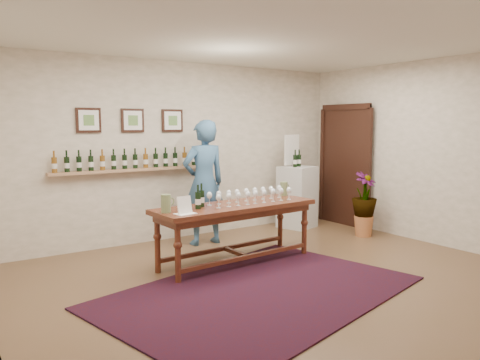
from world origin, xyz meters
TOP-DOWN VIEW (x-y plane):
  - ground at (0.00, 0.00)m, footprint 6.00×6.00m
  - room_shell at (2.11, 1.86)m, footprint 6.00×6.00m
  - rug at (-0.46, -0.28)m, footprint 3.78×2.95m
  - tasting_table at (-0.07, 0.79)m, footprint 2.26×0.83m
  - table_glasses at (0.17, 0.79)m, footprint 1.32×0.31m
  - table_bottles at (-0.59, 0.82)m, footprint 0.30×0.20m
  - pitcher_left at (-1.08, 0.77)m, footprint 0.15×0.15m
  - pitcher_right at (0.92, 1.02)m, footprint 0.14×0.14m
  - menu_card at (-0.93, 0.58)m, footprint 0.25×0.19m
  - display_pedestal at (2.04, 2.00)m, footprint 0.66×0.66m
  - pedestal_bottles at (2.00, 1.98)m, footprint 0.28×0.14m
  - info_sign at (2.00, 2.13)m, footprint 0.42×0.13m
  - potted_plant at (2.49, 0.87)m, footprint 0.57×0.57m
  - person at (0.08, 1.90)m, footprint 0.70×0.48m

SIDE VIEW (x-z plane):
  - ground at x=0.00m, z-range 0.00..0.00m
  - rug at x=-0.46m, z-range 0.00..0.02m
  - potted_plant at x=2.49m, z-range 0.08..0.98m
  - display_pedestal at x=2.04m, z-range 0.00..1.08m
  - tasting_table at x=-0.07m, z-range 0.28..1.06m
  - table_glasses at x=0.17m, z-range 0.79..0.97m
  - pitcher_right at x=0.92m, z-range 0.79..0.99m
  - menu_card at x=-0.93m, z-range 0.79..0.99m
  - pitcher_left at x=-1.08m, z-range 0.79..1.00m
  - table_bottles at x=-0.59m, z-range 0.79..1.08m
  - person at x=0.08m, z-range 0.00..1.89m
  - room_shell at x=2.11m, z-range -1.88..4.12m
  - pedestal_bottles at x=2.00m, z-range 1.08..1.36m
  - info_sign at x=2.00m, z-range 1.08..1.67m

